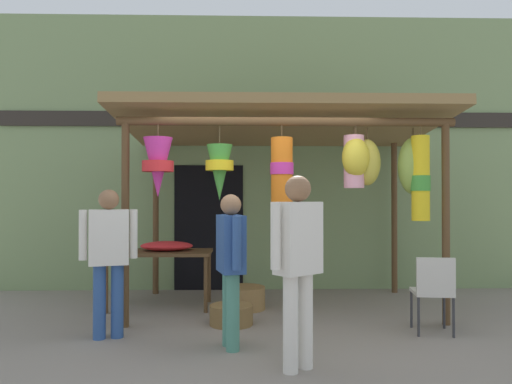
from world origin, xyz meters
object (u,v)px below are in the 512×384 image
Objects in this scene: folding_chair at (433,288)px; vendor_in_orange at (109,251)px; customer_foreground at (231,258)px; display_table at (160,257)px; shopper_by_bananas at (298,255)px; flower_heap_on_table at (168,246)px; wicker_basket_by_table at (231,315)px; wicker_basket_spare at (244,298)px.

vendor_in_orange is (-3.48, -0.06, 0.42)m from folding_chair.
folding_chair is 0.56× the size of customer_foreground.
folding_chair is (3.18, -1.38, -0.18)m from display_table.
display_table is at bearing 118.94° from customer_foreground.
vendor_in_orange is 2.14m from shopper_by_bananas.
vendor_in_orange reaches higher than customer_foreground.
flower_heap_on_table is at bearing 155.32° from folding_chair.
folding_chair is 1.66× the size of wicker_basket_by_table.
folding_chair is 1.52× the size of wicker_basket_spare.
flower_heap_on_table is 1.28× the size of wicker_basket_spare.
display_table is 0.17m from flower_heap_on_table.
display_table is 1.45m from wicker_basket_by_table.
display_table is 3.47m from folding_chair.
wicker_basket_by_table is 0.32× the size of vendor_in_orange.
shopper_by_bananas is (1.89, -1.00, 0.07)m from vendor_in_orange.
customer_foreground is at bearing -94.69° from wicker_basket_spare.
flower_heap_on_table is 3.41m from folding_chair.
wicker_basket_by_table is at bearing 91.13° from customer_foreground.
wicker_basket_spare is 1.83m from customer_foreground.
wicker_basket_by_table is at bearing 111.96° from shopper_by_bananas.
wicker_basket_spare is (1.04, -0.17, -0.67)m from flower_heap_on_table.
vendor_in_orange is at bearing -157.95° from wicker_basket_by_table.
wicker_basket_by_table is at bearing -43.04° from display_table.
customer_foreground reaches higher than wicker_basket_by_table.
shopper_by_bananas reaches higher than wicker_basket_spare.
wicker_basket_by_table is at bearing -47.12° from flower_heap_on_table.
customer_foreground is (-2.18, -0.43, 0.38)m from folding_chair.
flower_heap_on_table is 0.45× the size of vendor_in_orange.
display_table is 2.48× the size of wicker_basket_spare.
flower_heap_on_table reaches higher than wicker_basket_by_table.
flower_heap_on_table is 0.47× the size of customer_foreground.
vendor_in_orange is (-1.28, -0.52, 0.80)m from wicker_basket_by_table.
shopper_by_bananas is at bearing -46.51° from customer_foreground.
wicker_basket_spare is at bearing 101.21° from shopper_by_bananas.
display_table is 2.71× the size of wicker_basket_by_table.
folding_chair is 2.25m from customer_foreground.
wicker_basket_spare is 0.33× the size of shopper_by_bananas.
folding_chair is 0.54× the size of vendor_in_orange.
display_table is 0.91× the size of customer_foreground.
wicker_basket_by_table is at bearing 22.05° from vendor_in_orange.
flower_heap_on_table reaches higher than wicker_basket_spare.
wicker_basket_by_table is 0.30× the size of shopper_by_bananas.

